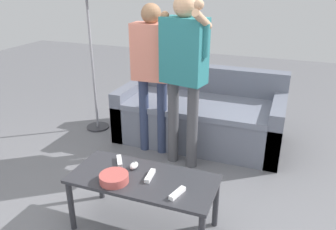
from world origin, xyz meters
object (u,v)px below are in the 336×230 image
(couch, at_px, (201,115))
(snack_bowl, at_px, (114,178))
(player_left, at_px, (152,63))
(coffee_table, at_px, (143,184))
(player_center, at_px, (184,64))
(game_remote_nunchuk, at_px, (134,165))
(game_remote_wand_spare, at_px, (177,193))
(game_remote_wand_far, at_px, (150,176))
(game_remote_wand_near, at_px, (119,161))

(couch, height_order, snack_bowl, couch)
(player_left, bearing_deg, couch, 50.12)
(coffee_table, height_order, player_center, player_center)
(game_remote_nunchuk, height_order, game_remote_wand_spare, game_remote_nunchuk)
(coffee_table, bearing_deg, player_center, 91.75)
(game_remote_nunchuk, height_order, game_remote_wand_far, game_remote_nunchuk)
(player_center, xyz_separation_m, game_remote_wand_spare, (0.33, -1.11, -0.58))
(coffee_table, xyz_separation_m, game_remote_wand_far, (0.05, 0.02, 0.07))
(player_center, bearing_deg, snack_bowl, -96.97)
(game_remote_nunchuk, bearing_deg, game_remote_wand_near, 167.20)
(snack_bowl, distance_m, game_remote_wand_far, 0.26)
(game_remote_nunchuk, relative_size, player_center, 0.05)
(couch, relative_size, coffee_table, 1.72)
(player_left, relative_size, game_remote_wand_spare, 10.15)
(game_remote_wand_spare, bearing_deg, couch, 100.20)
(couch, relative_size, game_remote_wand_spare, 12.00)
(snack_bowl, relative_size, game_remote_wand_far, 1.31)
(player_center, bearing_deg, player_left, 159.06)
(player_left, bearing_deg, player_center, -20.94)
(couch, xyz_separation_m, game_remote_nunchuk, (-0.10, -1.54, 0.18))
(snack_bowl, bearing_deg, game_remote_wand_spare, 1.14)
(player_center, bearing_deg, game_remote_wand_far, -85.45)
(couch, relative_size, player_center, 1.11)
(couch, distance_m, snack_bowl, 1.76)
(game_remote_wand_spare, bearing_deg, game_remote_wand_near, 157.32)
(game_remote_wand_far, relative_size, game_remote_wand_spare, 1.03)
(player_center, distance_m, game_remote_wand_spare, 1.30)
(couch, xyz_separation_m, player_left, (-0.40, -0.48, 0.69))
(player_left, xyz_separation_m, game_remote_wand_spare, (0.71, -1.26, -0.52))
(couch, height_order, game_remote_wand_near, couch)
(player_left, bearing_deg, coffee_table, -70.38)
(game_remote_wand_spare, bearing_deg, coffee_table, 159.86)
(coffee_table, bearing_deg, game_remote_nunchuk, 141.87)
(snack_bowl, relative_size, player_left, 0.13)
(game_remote_wand_far, bearing_deg, game_remote_wand_near, 160.83)
(player_center, height_order, game_remote_wand_spare, player_center)
(player_left, distance_m, game_remote_wand_spare, 1.54)
(coffee_table, height_order, player_left, player_left)
(coffee_table, relative_size, player_left, 0.69)
(couch, distance_m, game_remote_wand_spare, 1.77)
(snack_bowl, bearing_deg, coffee_table, 35.34)
(coffee_table, bearing_deg, game_remote_wand_spare, -20.14)
(snack_bowl, height_order, player_center, player_center)
(game_remote_wand_near, bearing_deg, game_remote_nunchuk, -12.80)
(couch, xyz_separation_m, coffee_table, (0.01, -1.63, 0.10))
(player_left, bearing_deg, game_remote_wand_near, -81.49)
(snack_bowl, distance_m, game_remote_nunchuk, 0.22)
(player_left, height_order, game_remote_wand_spare, player_left)
(game_remote_wand_far, height_order, game_remote_wand_spare, same)
(coffee_table, relative_size, game_remote_nunchuk, 12.11)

